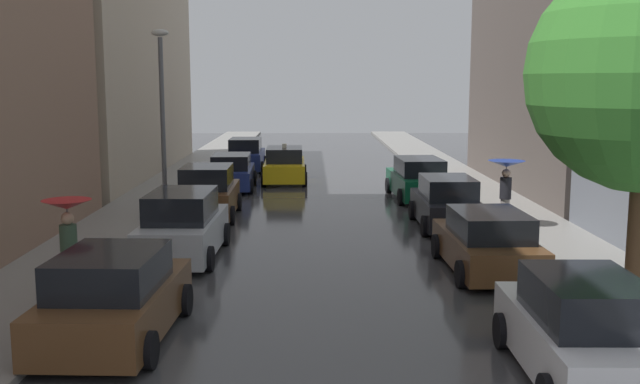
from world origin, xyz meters
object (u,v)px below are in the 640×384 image
at_px(parked_car_right_third, 446,204).
at_px(pedestrian_foreground, 506,177).
at_px(parked_car_right_nearest, 582,332).
at_px(parked_car_right_second, 487,243).
at_px(parked_car_left_third, 208,194).
at_px(parked_car_left_nearest, 114,298).
at_px(pedestrian_near_tree, 68,226).
at_px(parked_car_left_fifth, 246,156).
at_px(parked_car_left_fourth, 232,173).
at_px(parked_car_left_second, 183,227).
at_px(taxi_midroad, 285,166).
at_px(lamp_post_left, 162,107).
at_px(parked_car_right_fourth, 418,180).

distance_m(parked_car_right_third, pedestrian_foreground, 2.05).
relative_size(parked_car_right_nearest, parked_car_right_second, 0.94).
relative_size(parked_car_left_third, parked_car_right_nearest, 0.99).
bearing_deg(parked_car_left_nearest, pedestrian_near_tree, 36.09).
relative_size(parked_car_left_nearest, parked_car_right_third, 1.03).
bearing_deg(parked_car_left_fifth, parked_car_right_second, -159.72).
distance_m(parked_car_right_nearest, parked_car_right_third, 12.15).
relative_size(parked_car_left_fourth, parked_car_left_fifth, 1.04).
bearing_deg(parked_car_left_second, pedestrian_foreground, -68.43).
xyz_separation_m(parked_car_left_fifth, parked_car_right_nearest, (7.67, -27.30, 0.00)).
distance_m(parked_car_left_nearest, parked_car_left_fourth, 18.73).
bearing_deg(taxi_midroad, parked_car_right_second, -162.42).
height_order(parked_car_left_fifth, parked_car_right_nearest, parked_car_right_nearest).
relative_size(parked_car_left_fifth, taxi_midroad, 0.91).
bearing_deg(parked_car_right_second, parked_car_left_fifth, 19.13).
relative_size(parked_car_left_fourth, pedestrian_near_tree, 2.10).
bearing_deg(parked_car_left_fourth, parked_car_right_second, -152.70).
xyz_separation_m(parked_car_left_fourth, parked_car_right_third, (7.81, -8.51, 0.05)).
bearing_deg(taxi_midroad, parked_car_right_nearest, -167.83).
height_order(parked_car_left_nearest, parked_car_right_nearest, parked_car_right_nearest).
height_order(parked_car_left_nearest, parked_car_left_fourth, parked_car_left_nearest).
distance_m(taxi_midroad, lamp_post_left, 9.89).
bearing_deg(parked_car_left_second, parked_car_right_nearest, -135.70).
xyz_separation_m(parked_car_left_third, parked_car_left_fifth, (0.12, 13.39, -0.04)).
bearing_deg(pedestrian_foreground, lamp_post_left, -101.66).
bearing_deg(taxi_midroad, parked_car_left_nearest, 172.50).
height_order(parked_car_right_second, lamp_post_left, lamp_post_left).
bearing_deg(parked_car_left_third, parked_car_right_nearest, -151.42).
bearing_deg(parked_car_right_fourth, lamp_post_left, 107.64).
xyz_separation_m(parked_car_right_second, parked_car_right_third, (0.01, 5.53, 0.05)).
xyz_separation_m(parked_car_right_nearest, parked_car_right_second, (0.10, 6.62, -0.07)).
bearing_deg(lamp_post_left, parked_car_right_fourth, 20.48).
relative_size(parked_car_left_nearest, parked_car_left_fifth, 1.03).
bearing_deg(lamp_post_left, parked_car_right_second, -39.62).
xyz_separation_m(parked_car_left_fourth, parked_car_right_fourth, (7.75, -2.68, 0.05)).
height_order(pedestrian_foreground, pedestrian_near_tree, pedestrian_foreground).
bearing_deg(parked_car_right_nearest, parked_car_left_nearest, 77.14).
relative_size(parked_car_right_third, pedestrian_near_tree, 2.02).
bearing_deg(pedestrian_foreground, pedestrian_near_tree, -54.47).
xyz_separation_m(parked_car_right_fourth, taxi_midroad, (-5.53, 5.06, -0.01)).
bearing_deg(parked_car_left_second, parked_car_left_fourth, 1.57).
bearing_deg(parked_car_left_second, pedestrian_near_tree, 157.40).
xyz_separation_m(parked_car_left_fourth, taxi_midroad, (2.22, 2.37, 0.03)).
relative_size(taxi_midroad, pedestrian_foreground, 2.21).
distance_m(parked_car_left_nearest, pedestrian_foreground, 13.79).
bearing_deg(parked_car_left_nearest, parked_car_left_fifth, 2.17).
bearing_deg(pedestrian_foreground, parked_car_right_fourth, -161.65).
bearing_deg(parked_car_left_fifth, parked_car_left_nearest, 179.37).
bearing_deg(parked_car_right_nearest, parked_car_left_fourth, 21.45).
relative_size(parked_car_left_nearest, taxi_midroad, 0.94).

